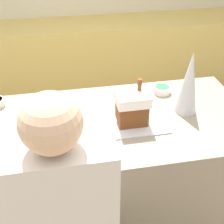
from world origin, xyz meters
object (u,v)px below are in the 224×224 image
gingerbread_house (132,107)px  candy_bowl_beside_tree (64,114)px  baking_tray (131,122)px  candy_bowl_far_right (31,107)px  decorative_tree (189,83)px  candy_bowl_center_rear (162,89)px  candy_bowl_front_corner (72,123)px

gingerbread_house → candy_bowl_beside_tree: 0.40m
baking_tray → candy_bowl_beside_tree: 0.39m
candy_bowl_beside_tree → candy_bowl_far_right: bearing=150.6°
candy_bowl_beside_tree → candy_bowl_far_right: 0.21m
decorative_tree → candy_bowl_beside_tree: 0.73m
candy_bowl_beside_tree → candy_bowl_center_rear: 0.66m
candy_bowl_front_corner → candy_bowl_far_right: 0.31m
baking_tray → decorative_tree: 0.39m
decorative_tree → candy_bowl_center_rear: size_ratio=3.32×
baking_tray → gingerbread_house: (0.00, 0.00, 0.10)m
decorative_tree → candy_bowl_center_rear: decorative_tree is taller
gingerbread_house → candy_bowl_far_right: (-0.56, 0.23, -0.08)m
candy_bowl_beside_tree → candy_bowl_center_rear: size_ratio=0.83×
gingerbread_house → decorative_tree: 0.36m
candy_bowl_beside_tree → candy_bowl_far_right: size_ratio=0.82×
candy_bowl_far_right → candy_bowl_center_rear: bearing=4.0°
candy_bowl_beside_tree → gingerbread_house: bearing=-18.3°
candy_bowl_front_corner → candy_bowl_center_rear: candy_bowl_front_corner is taller
gingerbread_house → candy_bowl_beside_tree: size_ratio=2.65×
baking_tray → decorative_tree: decorative_tree is taller
baking_tray → candy_bowl_front_corner: 0.33m
decorative_tree → candy_bowl_front_corner: 0.69m
candy_bowl_front_corner → candy_bowl_beside_tree: bearing=110.6°
gingerbread_house → decorative_tree: bearing=9.3°
decorative_tree → baking_tray: bearing=-170.7°
candy_bowl_beside_tree → baking_tray: bearing=-18.3°
candy_bowl_beside_tree → candy_bowl_far_right: (-0.19, 0.10, 0.00)m
candy_bowl_center_rear → candy_bowl_front_corner: bearing=-156.1°
baking_tray → candy_bowl_center_rear: (0.27, 0.29, 0.02)m
candy_bowl_front_corner → candy_bowl_center_rear: 0.66m
decorative_tree → candy_bowl_front_corner: bearing=-176.7°
gingerbread_house → candy_bowl_front_corner: (-0.33, 0.02, -0.08)m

